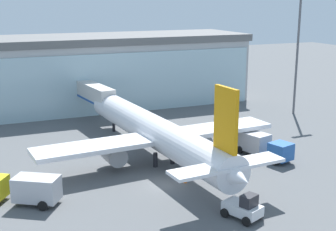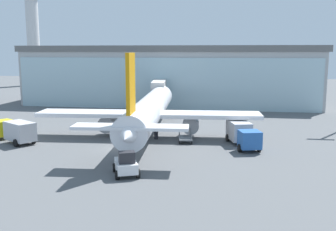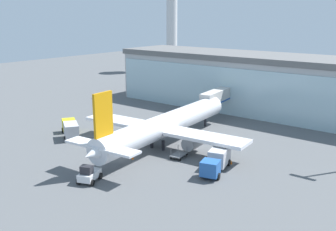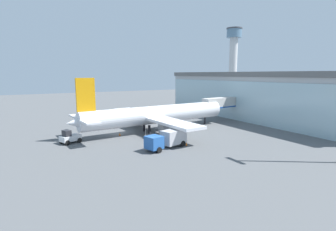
# 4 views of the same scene
# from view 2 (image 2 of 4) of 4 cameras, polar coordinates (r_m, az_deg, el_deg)

# --- Properties ---
(ground) EXTENTS (240.00, 240.00, 0.00)m
(ground) POSITION_cam_2_polar(r_m,az_deg,el_deg) (45.45, -6.86, -4.72)
(ground) COLOR #545659
(terminal_building) EXTENTS (60.13, 16.01, 12.02)m
(terminal_building) POSITION_cam_2_polar(r_m,az_deg,el_deg) (81.76, 0.28, 5.87)
(terminal_building) COLOR #AAAAAA
(terminal_building) RESTS_ON ground
(jet_bridge) EXTENTS (3.80, 13.68, 5.82)m
(jet_bridge) POSITION_cam_2_polar(r_m,az_deg,el_deg) (71.47, -1.23, 4.09)
(jet_bridge) COLOR beige
(jet_bridge) RESTS_ON ground
(control_tower) EXTENTS (7.52, 7.52, 33.49)m
(control_tower) POSITION_cam_2_polar(r_m,az_deg,el_deg) (134.50, -19.11, 12.86)
(control_tower) COLOR silver
(control_tower) RESTS_ON ground
(airplane) EXTENTS (28.61, 35.31, 10.85)m
(airplane) POSITION_cam_2_polar(r_m,az_deg,el_deg) (51.09, -2.71, 0.70)
(airplane) COLOR silver
(airplane) RESTS_ON ground
(catering_truck) EXTENTS (7.32, 5.83, 2.65)m
(catering_truck) POSITION_cam_2_polar(r_m,az_deg,el_deg) (51.27, -21.39, -2.01)
(catering_truck) COLOR yellow
(catering_truck) RESTS_ON ground
(fuel_truck) EXTENTS (4.00, 7.62, 2.65)m
(fuel_truck) POSITION_cam_2_polar(r_m,az_deg,el_deg) (46.75, 10.71, -2.57)
(fuel_truck) COLOR #2659A5
(fuel_truck) RESTS_ON ground
(baggage_cart) EXTENTS (2.01, 3.01, 1.50)m
(baggage_cart) POSITION_cam_2_polar(r_m,az_deg,el_deg) (47.95, 2.53, -3.30)
(baggage_cart) COLOR slate
(baggage_cart) RESTS_ON ground
(pushback_tug) EXTENTS (3.12, 3.64, 2.30)m
(pushback_tug) POSITION_cam_2_polar(r_m,az_deg,el_deg) (35.49, -6.10, -7.11)
(pushback_tug) COLOR silver
(pushback_tug) RESTS_ON ground
(safety_cone_nose) EXTENTS (0.36, 0.36, 0.55)m
(safety_cone_nose) POSITION_cam_2_polar(r_m,az_deg,el_deg) (44.46, -4.44, -4.63)
(safety_cone_nose) COLOR orange
(safety_cone_nose) RESTS_ON ground
(safety_cone_wingtip) EXTENTS (0.36, 0.36, 0.55)m
(safety_cone_wingtip) POSITION_cam_2_polar(r_m,az_deg,el_deg) (50.24, 11.02, -3.14)
(safety_cone_wingtip) COLOR orange
(safety_cone_wingtip) RESTS_ON ground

